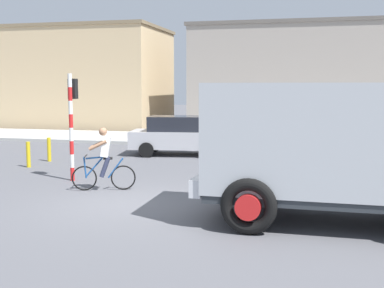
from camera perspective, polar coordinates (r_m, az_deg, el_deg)
name	(u,v)px	position (r m, az deg, el deg)	size (l,w,h in m)	color
ground_plane	(133,204)	(12.10, -6.83, -6.90)	(120.00, 120.00, 0.00)	#56565B
sidewalk_far	(228,140)	(25.26, 4.21, 0.45)	(80.00, 5.00, 0.16)	#ADADA8
truck_foreground	(334,143)	(10.57, 16.06, 0.09)	(5.43, 2.88, 2.90)	#B2B7BC
cyclist	(104,159)	(13.64, -10.12, -1.71)	(1.65, 0.69, 1.72)	black
traffic_light_pole	(72,112)	(15.18, -13.68, 3.62)	(0.24, 0.43, 3.20)	red
car_red_near	(179,135)	(20.32, -1.51, 1.02)	(4.19, 2.27, 1.60)	#B7B7BC
pedestrian_near_kerb	(289,136)	(20.03, 11.10, 0.90)	(0.34, 0.22, 1.62)	#2D334C
bollard_near	(28,155)	(18.19, -18.35, -1.16)	(0.14, 0.14, 0.90)	gold
bollard_far	(49,150)	(19.38, -16.15, -0.61)	(0.14, 0.14, 0.90)	gold
building_corner_left	(91,78)	(34.55, -11.53, 7.43)	(9.88, 7.16, 6.66)	#D1B284
building_mid_block	(292,79)	(31.83, 11.44, 7.32)	(11.87, 8.03, 6.46)	#9E9389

